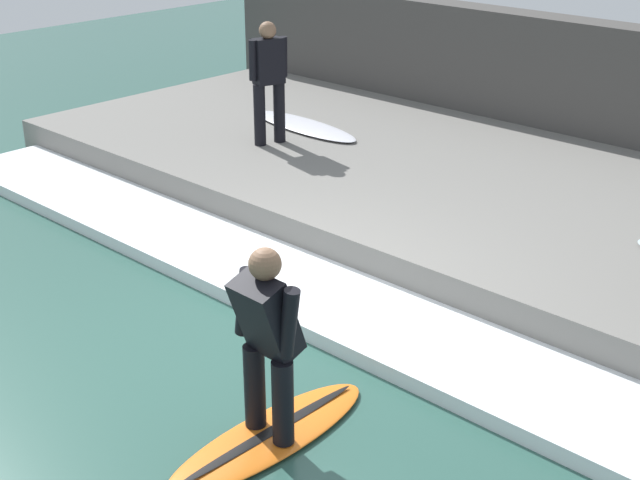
# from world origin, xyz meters

# --- Properties ---
(ground_plane) EXTENTS (28.00, 28.00, 0.00)m
(ground_plane) POSITION_xyz_m (0.00, 0.00, 0.00)
(ground_plane) COLOR #2D564C
(concrete_ledge) EXTENTS (4.40, 12.25, 0.42)m
(concrete_ledge) POSITION_xyz_m (3.38, 0.00, 0.21)
(concrete_ledge) COLOR slate
(concrete_ledge) RESTS_ON ground_plane
(back_wall) EXTENTS (0.50, 12.86, 1.83)m
(back_wall) POSITION_xyz_m (5.83, 0.00, 0.91)
(back_wall) COLOR #474442
(back_wall) RESTS_ON ground_plane
(wave_foam_crest) EXTENTS (1.13, 11.63, 0.14)m
(wave_foam_crest) POSITION_xyz_m (0.62, 0.00, 0.07)
(wave_foam_crest) COLOR white
(wave_foam_crest) RESTS_ON ground_plane
(surfboard_riding) EXTENTS (1.78, 0.56, 0.07)m
(surfboard_riding) POSITION_xyz_m (-1.09, -1.02, 0.03)
(surfboard_riding) COLOR orange
(surfboard_riding) RESTS_ON ground_plane
(surfer_riding) EXTENTS (0.40, 0.60, 1.40)m
(surfer_riding) POSITION_xyz_m (-1.09, -1.02, 0.84)
(surfer_riding) COLOR black
(surfer_riding) RESTS_ON surfboard_riding
(surfer_waiting_near) EXTENTS (0.49, 0.31, 1.50)m
(surfer_waiting_near) POSITION_xyz_m (2.76, 2.94, 1.26)
(surfer_waiting_near) COLOR black
(surfer_waiting_near) RESTS_ON concrete_ledge
(surfboard_waiting_near) EXTENTS (0.70, 1.92, 0.06)m
(surfboard_waiting_near) POSITION_xyz_m (3.52, 3.08, 0.45)
(surfboard_waiting_near) COLOR silver
(surfboard_waiting_near) RESTS_ON concrete_ledge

